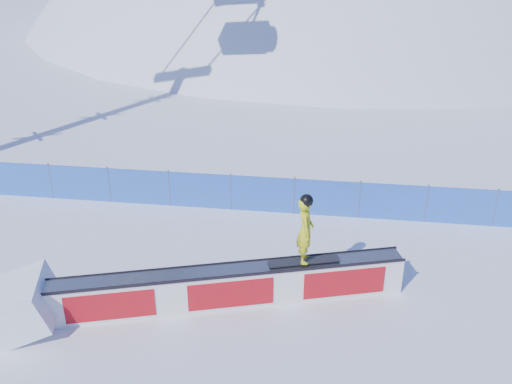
# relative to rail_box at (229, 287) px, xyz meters

# --- Properties ---
(ground) EXTENTS (160.00, 160.00, 0.00)m
(ground) POSITION_rel_rail_box_xyz_m (2.18, 0.36, -0.50)
(ground) COLOR white
(ground) RESTS_ON ground
(snow_hill) EXTENTS (64.00, 64.00, 64.00)m
(snow_hill) POSITION_rel_rail_box_xyz_m (2.18, 42.36, -18.50)
(snow_hill) COLOR silver
(snow_hill) RESTS_ON ground
(safety_fence) EXTENTS (22.05, 0.05, 1.30)m
(safety_fence) POSITION_rel_rail_box_xyz_m (2.18, 4.86, 0.10)
(safety_fence) COLOR blue
(safety_fence) RESTS_ON ground
(rail_box) EXTENTS (8.31, 3.11, 1.02)m
(rail_box) POSITION_rel_rail_box_xyz_m (0.00, 0.00, 0.00)
(rail_box) COLOR white
(rail_box) RESTS_ON ground
(snowboarder) EXTENTS (1.72, 0.80, 1.79)m
(snowboarder) POSITION_rel_rail_box_xyz_m (1.73, 0.54, 1.40)
(snowboarder) COLOR black
(snowboarder) RESTS_ON rail_box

